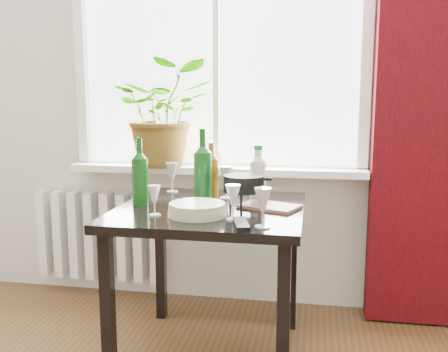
% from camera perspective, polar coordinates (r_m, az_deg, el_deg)
% --- Properties ---
extents(window, '(1.72, 0.08, 1.62)m').
position_cam_1_polar(window, '(2.96, -0.77, 15.97)').
color(window, white).
rests_on(window, ground).
extents(windowsill, '(1.72, 0.20, 0.04)m').
position_cam_1_polar(windowsill, '(2.90, -1.01, 0.75)').
color(windowsill, white).
rests_on(windowsill, ground).
extents(curtain, '(0.50, 0.12, 2.56)m').
position_cam_1_polar(curtain, '(2.84, 21.93, 9.46)').
color(curtain, '#330409').
rests_on(curtain, ground).
extents(radiator, '(0.80, 0.10, 0.55)m').
position_cam_1_polar(radiator, '(3.25, -14.04, -6.64)').
color(radiator, white).
rests_on(radiator, ground).
extents(table, '(0.85, 0.85, 0.74)m').
position_cam_1_polar(table, '(2.34, -1.50, -5.72)').
color(table, black).
rests_on(table, ground).
extents(potted_plant, '(0.65, 0.61, 0.60)m').
position_cam_1_polar(potted_plant, '(2.90, -6.80, 7.09)').
color(potted_plant, '#447A20').
rests_on(potted_plant, windowsill).
extents(wine_bottle_left, '(0.10, 0.10, 0.32)m').
position_cam_1_polar(wine_bottle_left, '(2.37, -9.59, 0.59)').
color(wine_bottle_left, '#0B3B0D').
rests_on(wine_bottle_left, table).
extents(wine_bottle_right, '(0.11, 0.11, 0.37)m').
position_cam_1_polar(wine_bottle_right, '(2.36, -2.44, 1.22)').
color(wine_bottle_right, '#0B3D10').
rests_on(wine_bottle_right, table).
extents(bottle_amber, '(0.09, 0.09, 0.29)m').
position_cam_1_polar(bottle_amber, '(2.49, -1.44, 0.74)').
color(bottle_amber, brown).
rests_on(bottle_amber, table).
extents(cleaning_bottle, '(0.09, 0.09, 0.27)m').
position_cam_1_polar(cleaning_bottle, '(2.44, 3.89, 0.38)').
color(cleaning_bottle, silver).
rests_on(cleaning_bottle, table).
extents(wineglass_front_right, '(0.08, 0.08, 0.15)m').
position_cam_1_polar(wineglass_front_right, '(2.05, 1.02, -3.00)').
color(wineglass_front_right, silver).
rests_on(wineglass_front_right, table).
extents(wineglass_far_right, '(0.08, 0.08, 0.16)m').
position_cam_1_polar(wineglass_far_right, '(1.94, 4.45, -3.60)').
color(wineglass_far_right, '#B1B6BE').
rests_on(wineglass_far_right, table).
extents(wineglass_back_center, '(0.08, 0.08, 0.17)m').
position_cam_1_polar(wineglass_back_center, '(2.48, 0.27, -0.69)').
color(wineglass_back_center, silver).
rests_on(wineglass_back_center, table).
extents(wineglass_back_left, '(0.07, 0.07, 0.16)m').
position_cam_1_polar(wineglass_back_left, '(2.67, -5.97, -0.13)').
color(wineglass_back_left, '#B2BBC0').
rests_on(wineglass_back_left, table).
extents(wineglass_front_left, '(0.07, 0.07, 0.13)m').
position_cam_1_polar(wineglass_front_left, '(2.15, -7.95, -2.77)').
color(wineglass_front_left, silver).
rests_on(wineglass_front_left, table).
extents(plate_stack, '(0.27, 0.27, 0.05)m').
position_cam_1_polar(plate_stack, '(2.14, -3.07, -3.83)').
color(plate_stack, beige).
rests_on(plate_stack, table).
extents(fondue_pot, '(0.28, 0.26, 0.15)m').
position_cam_1_polar(fondue_pot, '(2.30, 2.28, -1.72)').
color(fondue_pot, black).
rests_on(fondue_pot, table).
extents(tv_remote, '(0.09, 0.18, 0.02)m').
position_cam_1_polar(tv_remote, '(1.97, 1.96, -5.50)').
color(tv_remote, black).
rests_on(tv_remote, table).
extents(cutting_board, '(0.30, 0.25, 0.01)m').
position_cam_1_polar(cutting_board, '(2.30, 5.22, -3.48)').
color(cutting_board, '#8E5940').
rests_on(cutting_board, table).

